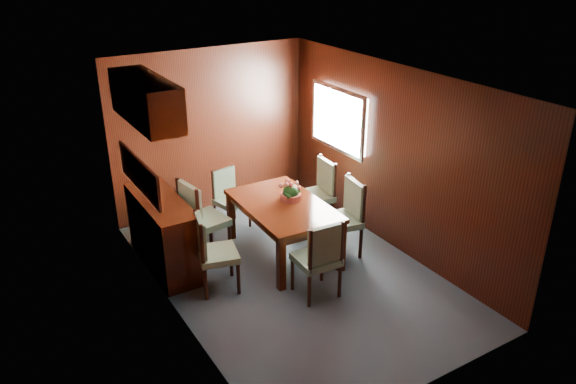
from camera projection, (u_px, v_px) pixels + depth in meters
ground at (293, 273)px, 6.90m from camera, size 4.50×4.50×0.00m
room_shell at (270, 141)px, 6.44m from camera, size 3.06×4.52×2.41m
sideboard at (164, 233)px, 6.90m from camera, size 0.48×1.40×0.90m
dining_table at (283, 211)px, 7.08m from camera, size 1.01×1.57×0.72m
chair_left_near at (211, 249)px, 6.38m from camera, size 0.53×0.55×0.96m
chair_left_far at (199, 216)px, 7.00m from camera, size 0.56×0.58×1.07m
chair_right_near at (346, 213)px, 7.13m from camera, size 0.53×0.55×1.02m
chair_right_far at (319, 190)px, 7.85m from camera, size 0.48×0.50×0.99m
chair_head at (320, 256)px, 6.23m from camera, size 0.48×0.46×0.97m
chair_foot at (229, 195)px, 7.85m from camera, size 0.49×0.48×0.86m
flower_centerpiece at (291, 190)px, 7.09m from camera, size 0.29×0.29×0.29m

